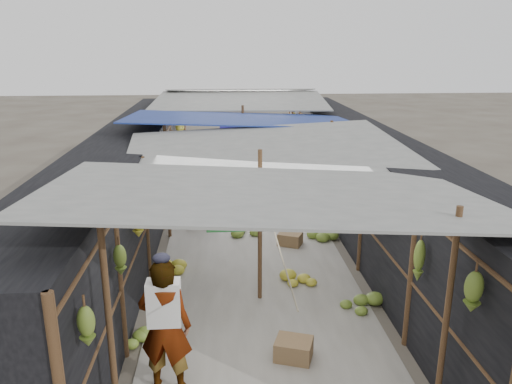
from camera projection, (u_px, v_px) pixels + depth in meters
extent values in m
cube|color=#9E998E|center=(248.00, 227.00, 11.88)|extent=(3.60, 16.00, 0.02)
cube|color=black|center=(130.00, 183.00, 11.38)|extent=(1.40, 15.00, 2.30)
cube|color=black|center=(362.00, 179.00, 11.75)|extent=(1.40, 15.00, 2.30)
cube|color=olive|center=(290.00, 239.00, 10.77)|extent=(0.59, 0.55, 0.29)
cube|color=olive|center=(294.00, 350.00, 6.85)|extent=(0.60, 0.53, 0.30)
cube|color=olive|center=(215.00, 201.00, 13.44)|extent=(0.46, 0.41, 0.25)
cylinder|color=black|center=(281.00, 176.00, 16.20)|extent=(0.57, 0.57, 0.17)
imported|color=silver|center=(165.00, 326.00, 6.06)|extent=(0.70, 0.52, 1.77)
imported|color=navy|center=(204.00, 194.00, 11.48)|extent=(0.94, 0.78, 1.74)
imported|color=#49443F|center=(306.00, 186.00, 13.63)|extent=(0.43, 0.66, 0.95)
cylinder|color=brown|center=(110.00, 333.00, 5.18)|extent=(0.07, 0.07, 2.60)
cylinder|color=brown|center=(446.00, 320.00, 5.42)|extent=(0.07, 0.07, 2.60)
cylinder|color=brown|center=(260.00, 227.00, 8.17)|extent=(0.07, 0.07, 2.60)
cylinder|color=brown|center=(167.00, 182.00, 10.92)|extent=(0.07, 0.07, 2.60)
cylinder|color=brown|center=(329.00, 179.00, 11.16)|extent=(0.07, 0.07, 2.60)
cylinder|color=brown|center=(243.00, 152.00, 13.91)|extent=(0.07, 0.07, 2.60)
cylinder|color=brown|center=(185.00, 135.00, 16.66)|extent=(0.07, 0.07, 2.60)
cylinder|color=brown|center=(292.00, 133.00, 16.90)|extent=(0.07, 0.07, 2.60)
cube|color=gray|center=(273.00, 192.00, 5.92)|extent=(5.21, 3.19, 0.52)
cube|color=gray|center=(266.00, 150.00, 9.04)|extent=(5.23, 3.73, 0.50)
cube|color=navy|center=(241.00, 119.00, 12.14)|extent=(5.40, 3.60, 0.41)
cube|color=gray|center=(240.00, 100.00, 15.28)|extent=(5.37, 3.66, 0.27)
cube|color=gray|center=(240.00, 90.00, 17.55)|extent=(5.00, 1.99, 0.24)
cylinder|color=brown|center=(159.00, 144.00, 11.17)|extent=(0.06, 15.00, 0.06)
cylinder|color=brown|center=(335.00, 141.00, 11.44)|extent=(0.06, 15.00, 0.06)
cylinder|color=gray|center=(248.00, 142.00, 11.31)|extent=(0.02, 15.00, 0.02)
cube|color=#183F9E|center=(236.00, 152.00, 11.78)|extent=(0.70, 0.03, 0.60)
cube|color=navy|center=(230.00, 128.00, 15.13)|extent=(0.65, 0.03, 0.60)
cube|color=#256F31|center=(225.00, 211.00, 7.74)|extent=(0.60, 0.03, 0.70)
cube|color=silver|center=(260.00, 138.00, 13.31)|extent=(0.60, 0.03, 0.55)
ellipsoid|color=olive|center=(86.00, 326.00, 4.59)|extent=(0.17, 0.14, 0.42)
ellipsoid|color=olive|center=(120.00, 260.00, 6.14)|extent=(0.16, 0.14, 0.41)
ellipsoid|color=gold|center=(138.00, 223.00, 7.47)|extent=(0.19, 0.16, 0.46)
ellipsoid|color=olive|center=(153.00, 185.00, 9.26)|extent=(0.17, 0.14, 0.41)
ellipsoid|color=gold|center=(161.00, 163.00, 10.56)|extent=(0.16, 0.13, 0.38)
ellipsoid|color=olive|center=(169.00, 156.00, 12.21)|extent=(0.19, 0.16, 0.46)
ellipsoid|color=olive|center=(173.00, 143.00, 13.21)|extent=(0.14, 0.12, 0.45)
ellipsoid|color=gold|center=(178.00, 127.00, 15.00)|extent=(0.19, 0.16, 0.50)
ellipsoid|color=gold|center=(181.00, 128.00, 16.04)|extent=(0.20, 0.17, 0.47)
ellipsoid|color=gold|center=(184.00, 116.00, 17.51)|extent=(0.18, 0.15, 0.41)
ellipsoid|color=olive|center=(473.00, 292.00, 4.98)|extent=(0.19, 0.16, 0.45)
ellipsoid|color=olive|center=(419.00, 261.00, 6.35)|extent=(0.15, 0.12, 0.58)
ellipsoid|color=olive|center=(386.00, 218.00, 7.61)|extent=(0.18, 0.15, 0.47)
ellipsoid|color=olive|center=(355.00, 192.00, 9.36)|extent=(0.17, 0.14, 0.58)
ellipsoid|color=olive|center=(337.00, 169.00, 10.75)|extent=(0.15, 0.13, 0.48)
ellipsoid|color=olive|center=(323.00, 151.00, 12.18)|extent=(0.20, 0.17, 0.41)
ellipsoid|color=olive|center=(311.00, 141.00, 13.77)|extent=(0.15, 0.12, 0.44)
ellipsoid|color=olive|center=(303.00, 134.00, 15.10)|extent=(0.20, 0.17, 0.47)
ellipsoid|color=gold|center=(294.00, 119.00, 16.91)|extent=(0.17, 0.15, 0.45)
ellipsoid|color=olive|center=(289.00, 121.00, 18.05)|extent=(0.19, 0.16, 0.51)
ellipsoid|color=olive|center=(329.00, 237.00, 10.87)|extent=(0.65, 0.55, 0.32)
ellipsoid|color=olive|center=(191.00, 178.00, 15.56)|extent=(0.70, 0.59, 0.35)
ellipsoid|color=gold|center=(299.00, 278.00, 8.96)|extent=(0.57, 0.48, 0.28)
ellipsoid|color=olive|center=(296.00, 197.00, 13.86)|extent=(0.51, 0.43, 0.25)
ellipsoid|color=olive|center=(150.00, 335.00, 7.22)|extent=(0.55, 0.47, 0.28)
ellipsoid|color=gold|center=(190.00, 204.00, 13.17)|extent=(0.55, 0.47, 0.27)
ellipsoid|color=gold|center=(174.00, 267.00, 9.42)|extent=(0.56, 0.47, 0.28)
ellipsoid|color=olive|center=(245.00, 230.00, 11.34)|extent=(0.52, 0.44, 0.26)
ellipsoid|color=olive|center=(366.00, 301.00, 8.12)|extent=(0.67, 0.57, 0.34)
ellipsoid|color=olive|center=(292.00, 177.00, 15.80)|extent=(0.68, 0.58, 0.34)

